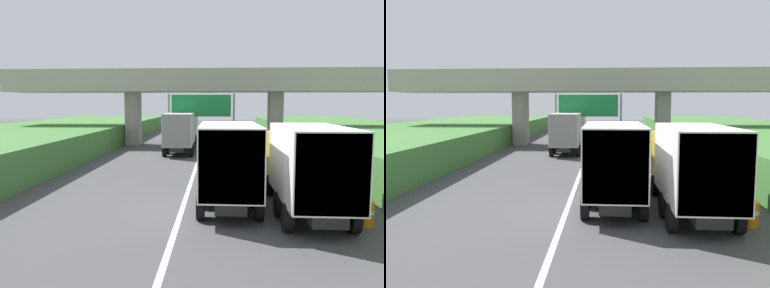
# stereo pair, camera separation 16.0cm
# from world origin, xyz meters

# --- Properties ---
(lane_centre_stripe) EXTENTS (0.20, 103.72, 0.01)m
(lane_centre_stripe) POSITION_xyz_m (0.00, 31.86, 0.00)
(lane_centre_stripe) COLOR white
(lane_centre_stripe) RESTS_ON ground
(overpass_bridge) EXTENTS (40.00, 4.80, 7.61)m
(overpass_bridge) POSITION_xyz_m (0.00, 39.82, 5.72)
(overpass_bridge) COLOR #9E998E
(overpass_bridge) RESTS_ON ground
(overhead_highway_sign) EXTENTS (5.88, 0.18, 5.11)m
(overhead_highway_sign) POSITION_xyz_m (0.00, 34.23, 3.75)
(overhead_highway_sign) COLOR slate
(overhead_highway_sign) RESTS_ON ground
(speed_limit_sign) EXTENTS (0.60, 0.08, 2.23)m
(speed_limit_sign) POSITION_xyz_m (7.40, 24.80, 1.48)
(speed_limit_sign) COLOR slate
(speed_limit_sign) RESTS_ON ground
(truck_blue) EXTENTS (2.44, 7.30, 3.44)m
(truck_blue) POSITION_xyz_m (1.87, 16.72, 1.93)
(truck_blue) COLOR black
(truck_blue) RESTS_ON ground
(truck_silver) EXTENTS (2.44, 7.30, 3.44)m
(truck_silver) POSITION_xyz_m (-1.95, 42.78, 1.93)
(truck_silver) COLOR black
(truck_silver) RESTS_ON ground
(truck_orange) EXTENTS (2.44, 7.30, 3.44)m
(truck_orange) POSITION_xyz_m (-1.73, 33.23, 1.93)
(truck_orange) COLOR black
(truck_orange) RESTS_ON ground
(truck_yellow) EXTENTS (2.44, 7.30, 3.44)m
(truck_yellow) POSITION_xyz_m (4.81, 15.53, 1.93)
(truck_yellow) COLOR black
(truck_yellow) RESTS_ON ground
(car_green) EXTENTS (1.86, 4.10, 1.72)m
(car_green) POSITION_xyz_m (4.91, 50.38, 0.86)
(car_green) COLOR #236B38
(car_green) RESTS_ON ground
(construction_barrel_2) EXTENTS (0.57, 0.57, 0.90)m
(construction_barrel_2) POSITION_xyz_m (6.56, 14.03, 0.46)
(construction_barrel_2) COLOR orange
(construction_barrel_2) RESTS_ON ground
(construction_barrel_3) EXTENTS (0.57, 0.57, 0.90)m
(construction_barrel_3) POSITION_xyz_m (6.51, 18.23, 0.46)
(construction_barrel_3) COLOR orange
(construction_barrel_3) RESTS_ON ground
(construction_barrel_4) EXTENTS (0.57, 0.57, 0.90)m
(construction_barrel_4) POSITION_xyz_m (6.48, 22.43, 0.46)
(construction_barrel_4) COLOR orange
(construction_barrel_4) RESTS_ON ground
(construction_barrel_5) EXTENTS (0.57, 0.57, 0.90)m
(construction_barrel_5) POSITION_xyz_m (6.56, 26.63, 0.46)
(construction_barrel_5) COLOR orange
(construction_barrel_5) RESTS_ON ground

